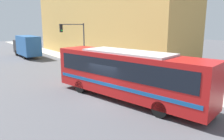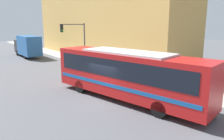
{
  "view_description": "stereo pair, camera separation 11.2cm",
  "coord_description": "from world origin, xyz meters",
  "px_view_note": "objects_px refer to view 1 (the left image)",
  "views": [
    {
      "loc": [
        -8.56,
        -11.77,
        5.23
      ],
      "look_at": [
        1.98,
        2.19,
        1.48
      ],
      "focal_mm": 35.0,
      "sensor_mm": 36.0,
      "label": 1
    },
    {
      "loc": [
        -8.47,
        -11.83,
        5.23
      ],
      "look_at": [
        1.98,
        2.19,
        1.48
      ],
      "focal_mm": 35.0,
      "sensor_mm": 36.0,
      "label": 2
    }
  ],
  "objects_px": {
    "city_bus": "(127,72)",
    "delivery_truck": "(27,46)",
    "fire_hydrant": "(129,73)",
    "pedestrian_near_corner": "(90,57)",
    "pedestrian_mid_block": "(80,53)",
    "parking_meter": "(91,59)",
    "traffic_light_pole": "(76,36)"
  },
  "relations": [
    {
      "from": "delivery_truck",
      "to": "fire_hydrant",
      "type": "distance_m",
      "value": 20.26
    },
    {
      "from": "city_bus",
      "to": "pedestrian_near_corner",
      "type": "relative_size",
      "value": 6.7
    },
    {
      "from": "pedestrian_mid_block",
      "to": "delivery_truck",
      "type": "bearing_deg",
      "value": 123.81
    },
    {
      "from": "fire_hydrant",
      "to": "delivery_truck",
      "type": "bearing_deg",
      "value": 100.71
    },
    {
      "from": "delivery_truck",
      "to": "fire_hydrant",
      "type": "relative_size",
      "value": 10.47
    },
    {
      "from": "city_bus",
      "to": "delivery_truck",
      "type": "bearing_deg",
      "value": 77.84
    },
    {
      "from": "parking_meter",
      "to": "traffic_light_pole",
      "type": "bearing_deg",
      "value": 118.49
    },
    {
      "from": "city_bus",
      "to": "fire_hydrant",
      "type": "xyz_separation_m",
      "value": [
        4.12,
        4.44,
        -1.41
      ]
    },
    {
      "from": "delivery_truck",
      "to": "pedestrian_near_corner",
      "type": "bearing_deg",
      "value": -69.41
    },
    {
      "from": "parking_meter",
      "to": "pedestrian_near_corner",
      "type": "height_order",
      "value": "pedestrian_near_corner"
    },
    {
      "from": "traffic_light_pole",
      "to": "pedestrian_mid_block",
      "type": "height_order",
      "value": "traffic_light_pole"
    },
    {
      "from": "traffic_light_pole",
      "to": "pedestrian_mid_block",
      "type": "distance_m",
      "value": 4.9
    },
    {
      "from": "fire_hydrant",
      "to": "traffic_light_pole",
      "type": "xyz_separation_m",
      "value": [
        -1.0,
        8.74,
        3.13
      ]
    },
    {
      "from": "city_bus",
      "to": "pedestrian_mid_block",
      "type": "distance_m",
      "value": 17.5
    },
    {
      "from": "fire_hydrant",
      "to": "pedestrian_mid_block",
      "type": "relative_size",
      "value": 0.41
    },
    {
      "from": "city_bus",
      "to": "parking_meter",
      "type": "bearing_deg",
      "value": 58.73
    },
    {
      "from": "pedestrian_mid_block",
      "to": "parking_meter",
      "type": "bearing_deg",
      "value": -105.22
    },
    {
      "from": "fire_hydrant",
      "to": "parking_meter",
      "type": "relative_size",
      "value": 0.62
    },
    {
      "from": "delivery_truck",
      "to": "pedestrian_mid_block",
      "type": "bearing_deg",
      "value": -56.19
    },
    {
      "from": "delivery_truck",
      "to": "fire_hydrant",
      "type": "xyz_separation_m",
      "value": [
        3.76,
        -19.87,
        -1.25
      ]
    },
    {
      "from": "fire_hydrant",
      "to": "pedestrian_mid_block",
      "type": "bearing_deg",
      "value": 83.31
    },
    {
      "from": "city_bus",
      "to": "pedestrian_mid_block",
      "type": "bearing_deg",
      "value": 60.2
    },
    {
      "from": "delivery_truck",
      "to": "pedestrian_near_corner",
      "type": "height_order",
      "value": "delivery_truck"
    },
    {
      "from": "fire_hydrant",
      "to": "pedestrian_mid_block",
      "type": "height_order",
      "value": "pedestrian_mid_block"
    },
    {
      "from": "city_bus",
      "to": "pedestrian_near_corner",
      "type": "height_order",
      "value": "city_bus"
    },
    {
      "from": "delivery_truck",
      "to": "traffic_light_pole",
      "type": "xyz_separation_m",
      "value": [
        2.76,
        -11.13,
        1.88
      ]
    },
    {
      "from": "fire_hydrant",
      "to": "pedestrian_near_corner",
      "type": "distance_m",
      "value": 8.2
    },
    {
      "from": "traffic_light_pole",
      "to": "pedestrian_near_corner",
      "type": "height_order",
      "value": "traffic_light_pole"
    },
    {
      "from": "fire_hydrant",
      "to": "pedestrian_mid_block",
      "type": "distance_m",
      "value": 12.23
    },
    {
      "from": "fire_hydrant",
      "to": "city_bus",
      "type": "bearing_deg",
      "value": -132.86
    },
    {
      "from": "delivery_truck",
      "to": "pedestrian_near_corner",
      "type": "relative_size",
      "value": 4.31
    },
    {
      "from": "delivery_truck",
      "to": "parking_meter",
      "type": "relative_size",
      "value": 6.49
    }
  ]
}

